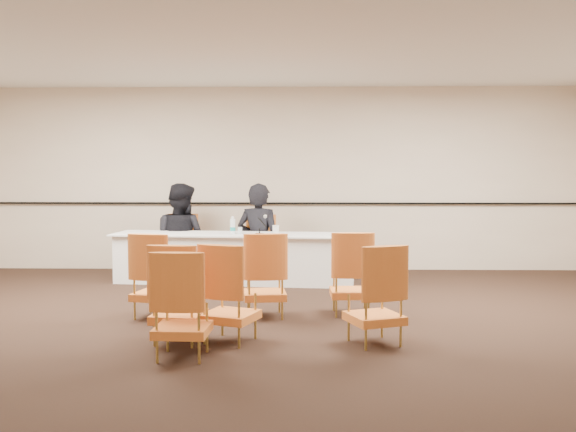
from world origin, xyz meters
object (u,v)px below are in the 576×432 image
(panelist_main, at_px, (259,246))
(aud_chair_back_mid, at_px, (230,292))
(panelist_second, at_px, (180,243))
(aud_chair_front_mid, at_px, (265,275))
(panelist_second_chair, at_px, (180,245))
(aud_chair_front_left, at_px, (157,275))
(panelist_main_chair, at_px, (259,246))
(microphone, at_px, (259,225))
(aud_chair_back_left, at_px, (179,293))
(drinking_glass, at_px, (240,231))
(panel_table, at_px, (235,258))
(aud_chair_front_right, at_px, (351,273))
(aud_chair_extra, at_px, (182,304))
(aud_chair_back_right, at_px, (375,294))
(water_bottle, at_px, (233,225))
(coffee_cup, at_px, (276,230))

(panelist_main, bearing_deg, aud_chair_back_mid, 106.77)
(panelist_second, height_order, aud_chair_front_mid, panelist_second)
(panelist_second_chair, distance_m, aud_chair_front_left, 2.93)
(panelist_main, relative_size, panelist_main_chair, 2.04)
(microphone, xyz_separation_m, aud_chair_back_left, (-0.55, -3.19, -0.38))
(panelist_second, relative_size, microphone, 6.59)
(drinking_glass, bearing_deg, panel_table, 147.78)
(drinking_glass, height_order, aud_chair_front_mid, aud_chair_front_mid)
(panelist_main_chair, bearing_deg, aud_chair_front_right, -59.40)
(microphone, distance_m, aud_chair_front_mid, 2.14)
(aud_chair_front_mid, bearing_deg, aud_chair_extra, -118.12)
(drinking_glass, xyz_separation_m, aud_chair_back_right, (1.59, -3.29, -0.29))
(panel_table, bearing_deg, water_bottle, -119.62)
(aud_chair_front_left, distance_m, aud_chair_back_mid, 1.37)
(panel_table, xyz_separation_m, aud_chair_front_right, (1.54, -2.08, 0.12))
(panel_table, bearing_deg, panelist_second_chair, 151.24)
(panel_table, relative_size, aud_chair_back_right, 3.76)
(coffee_cup, xyz_separation_m, aud_chair_extra, (-0.66, -3.62, -0.31))
(aud_chair_back_left, xyz_separation_m, aud_chair_extra, (0.13, -0.51, 0.00))
(aud_chair_back_left, bearing_deg, microphone, 87.14)
(panel_table, relative_size, aud_chair_back_mid, 3.76)
(panelist_main, distance_m, coffee_cup, 0.83)
(aud_chair_front_left, xyz_separation_m, aud_chair_front_mid, (1.20, 0.06, 0.00))
(water_bottle, height_order, aud_chair_front_right, water_bottle)
(panelist_main, distance_m, aud_chair_extra, 4.35)
(panelist_second_chair, height_order, coffee_cup, panelist_second_chair)
(panelist_second_chair, height_order, aud_chair_back_right, same)
(panelist_second, relative_size, aud_chair_back_left, 1.97)
(panelist_second, height_order, aud_chair_back_mid, panelist_second)
(panelist_second, xyz_separation_m, drinking_glass, (1.00, -0.68, 0.26))
(panel_table, bearing_deg, aud_chair_extra, -85.57)
(drinking_glass, bearing_deg, aud_chair_front_mid, -77.36)
(aud_chair_back_left, bearing_deg, aud_chair_front_left, 120.30)
(panelist_main, height_order, aud_chair_back_mid, panelist_main)
(aud_chair_front_mid, xyz_separation_m, aud_chair_back_left, (-0.75, -1.09, 0.00))
(panelist_main, relative_size, water_bottle, 7.57)
(aud_chair_front_right, distance_m, aud_chair_extra, 2.36)
(water_bottle, distance_m, aud_chair_back_left, 3.30)
(aud_chair_back_left, bearing_deg, aud_chair_extra, -68.67)
(panelist_main_chair, bearing_deg, aud_chair_back_left, -92.12)
(aud_chair_front_left, xyz_separation_m, aud_chair_front_right, (2.17, 0.20, 0.00))
(panelist_main, relative_size, microphone, 6.82)
(panelist_main, height_order, panelist_second, panelist_main)
(coffee_cup, bearing_deg, water_bottle, 166.20)
(aud_chair_front_left, xyz_separation_m, aud_chair_back_right, (2.30, -1.05, 0.00))
(panelist_second, distance_m, aud_chair_back_right, 4.74)
(aud_chair_front_left, relative_size, aud_chair_back_mid, 1.00)
(aud_chair_back_mid, bearing_deg, aud_chair_extra, -103.40)
(microphone, xyz_separation_m, aud_chair_extra, (-0.42, -3.70, -0.38))
(aud_chair_front_right, height_order, aud_chair_back_right, same)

